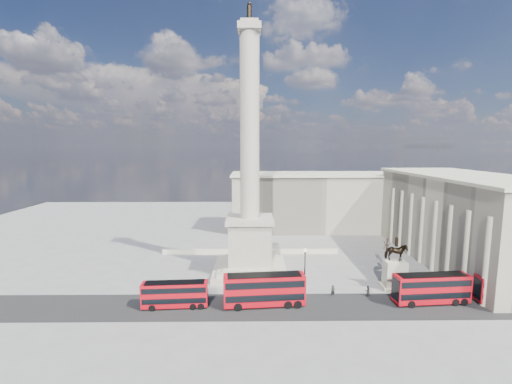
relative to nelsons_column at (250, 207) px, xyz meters
The scene contains 17 objects.
ground 13.85m from the nelsons_column, 90.00° to the right, with size 180.00×180.00×0.00m, color gray.
asphalt_road 20.41m from the nelsons_column, 71.57° to the right, with size 120.00×9.00×0.01m, color #272727.
nelsons_column is the anchor object (origin of this frame).
balustrade_wall 16.55m from the nelsons_column, 90.00° to the left, with size 40.00×0.60×1.10m, color beige.
building_east 45.42m from the nelsons_column, ahead, with size 19.00×46.00×18.60m.
building_northeast 40.57m from the nelsons_column, 60.26° to the left, with size 51.00×17.00×16.60m.
red_bus_a 21.67m from the nelsons_column, 126.73° to the right, with size 9.99×2.89×4.00m.
red_bus_b 18.12m from the nelsons_column, 80.91° to the right, with size 12.58×3.88×5.02m.
red_bus_c 33.42m from the nelsons_column, 26.53° to the right, with size 11.81×3.59×4.72m.
victorian_lamp 15.43m from the nelsons_column, 42.26° to the right, with size 0.61×0.61×7.15m.
equestrian_statue 28.10m from the nelsons_column, 18.64° to the right, with size 4.46×3.34×9.17m.
bare_tree_near 41.70m from the nelsons_column, ahead, with size 1.84×1.84×8.06m.
bare_tree_mid 39.64m from the nelsons_column, ahead, with size 1.72×1.72×6.53m.
bare_tree_far 28.56m from the nelsons_column, ahead, with size 1.57×1.57×6.39m.
pedestrian_walking 21.49m from the nelsons_column, 40.13° to the right, with size 0.69×0.45×1.89m, color black.
pedestrian_standing 25.51m from the nelsons_column, 30.74° to the right, with size 0.86×0.67×1.78m, color black.
pedestrian_crossing 14.99m from the nelsons_column, 42.52° to the right, with size 0.98×0.41×1.68m, color black.
Camera 1 is at (0.46, -59.59, 24.36)m, focal length 24.00 mm.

